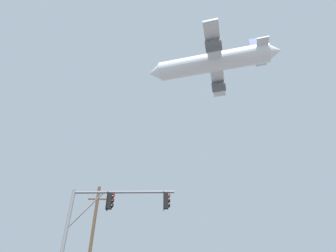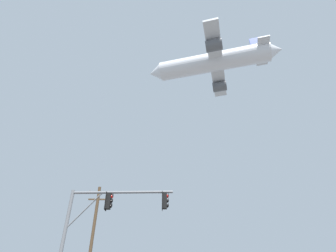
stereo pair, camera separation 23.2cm
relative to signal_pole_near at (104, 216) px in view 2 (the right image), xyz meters
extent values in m
cylinder|color=slate|center=(-2.08, 0.09, -1.57)|extent=(0.20, 0.20, 6.20)
cylinder|color=slate|center=(0.90, -0.04, 1.38)|extent=(5.97, 0.42, 0.15)
cylinder|color=slate|center=(-1.18, 0.05, 0.37)|extent=(1.85, 0.16, 2.07)
cube|color=black|center=(3.40, -0.15, 0.86)|extent=(0.27, 0.33, 0.90)
cylinder|color=black|center=(3.40, -0.15, 1.37)|extent=(0.05, 0.05, 0.12)
cube|color=black|center=(3.26, -0.15, 0.86)|extent=(0.04, 0.46, 1.04)
sphere|color=red|center=(3.55, -0.16, 1.13)|extent=(0.20, 0.20, 0.20)
cylinder|color=black|center=(3.61, -0.16, 1.19)|extent=(0.05, 0.21, 0.21)
sphere|color=black|center=(3.55, -0.16, 0.85)|extent=(0.20, 0.20, 0.20)
cylinder|color=black|center=(3.61, -0.16, 0.91)|extent=(0.05, 0.21, 0.21)
sphere|color=black|center=(3.55, -0.16, 0.57)|extent=(0.20, 0.20, 0.20)
cylinder|color=black|center=(3.61, -0.16, 0.63)|extent=(0.05, 0.21, 0.21)
cube|color=black|center=(0.13, -0.01, 0.86)|extent=(0.27, 0.33, 0.90)
cylinder|color=black|center=(0.13, -0.01, 1.37)|extent=(0.05, 0.05, 0.12)
cube|color=black|center=(-0.01, 0.00, 0.86)|extent=(0.04, 0.46, 1.04)
sphere|color=red|center=(0.27, -0.01, 1.13)|extent=(0.20, 0.20, 0.20)
cylinder|color=black|center=(0.34, -0.02, 1.19)|extent=(0.05, 0.21, 0.21)
sphere|color=black|center=(0.27, -0.01, 0.85)|extent=(0.20, 0.20, 0.20)
cylinder|color=black|center=(0.34, -0.02, 0.91)|extent=(0.05, 0.21, 0.21)
sphere|color=black|center=(0.27, -0.01, 0.57)|extent=(0.20, 0.20, 0.20)
cylinder|color=black|center=(0.34, -0.02, 0.63)|extent=(0.05, 0.21, 0.21)
cylinder|color=brown|center=(-2.91, 9.41, 0.12)|extent=(0.28, 0.28, 9.60)
cube|color=brown|center=(-2.91, 9.41, 4.42)|extent=(2.20, 0.12, 0.12)
cube|color=brown|center=(-2.91, 9.41, 3.72)|extent=(1.80, 0.12, 0.12)
cylinder|color=gray|center=(-3.81, 9.41, 4.54)|extent=(0.10, 0.10, 0.18)
cylinder|color=gray|center=(-2.01, 9.41, 4.54)|extent=(0.10, 0.10, 0.18)
cylinder|color=white|center=(12.54, 19.38, 32.91)|extent=(20.68, 9.06, 3.64)
cone|color=white|center=(1.60, 22.47, 32.91)|extent=(3.35, 4.01, 3.46)
cone|color=white|center=(23.37, 16.33, 32.91)|extent=(3.03, 3.59, 3.09)
cube|color=silver|center=(13.09, 19.23, 32.36)|extent=(7.66, 19.28, 0.41)
cylinder|color=#595B60|center=(11.62, 14.02, 31.27)|extent=(3.18, 2.71, 2.05)
cylinder|color=#595B60|center=(14.56, 24.44, 31.27)|extent=(3.18, 2.71, 2.05)
cube|color=navy|center=(21.07, 16.97, 34.95)|extent=(3.14, 1.13, 4.32)
cube|color=silver|center=(21.29, 16.91, 33.25)|extent=(3.82, 7.12, 0.23)
camera|label=1|loc=(3.09, -15.03, -3.44)|focal=27.41mm
camera|label=2|loc=(3.33, -15.03, -3.44)|focal=27.41mm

